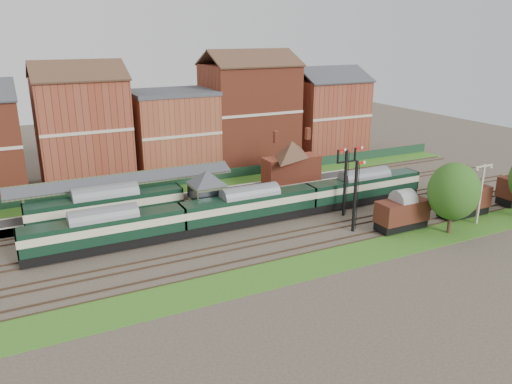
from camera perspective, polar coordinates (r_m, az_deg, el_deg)
name	(u,v)px	position (r m, az deg, el deg)	size (l,w,h in m)	color
ground	(243,225)	(56.65, -1.45, -3.81)	(160.00, 160.00, 0.00)	#473D33
grass_back	(195,187)	(70.63, -7.01, 0.54)	(90.00, 4.50, 0.06)	#2D6619
grass_front	(299,268)	(46.99, 4.89, -8.61)	(90.00, 5.00, 0.06)	#2D6619
fence	(190,179)	(72.23, -7.57, 1.51)	(90.00, 0.12, 1.50)	#193823
platform	(174,202)	(63.36, -9.33, -1.17)	(55.00, 3.40, 1.00)	#2D2D2D
signal_box	(207,194)	(57.28, -5.58, -0.25)	(5.40, 5.40, 6.00)	#637A57
brick_hut	(269,201)	(61.07, 1.48, -0.98)	(3.20, 2.64, 2.94)	brown
station_building	(292,161)	(69.02, 4.09, 3.60)	(8.10, 8.10, 5.90)	#993E26
canopy	(123,177)	(60.76, -14.92, 1.66)	(26.00, 3.89, 4.08)	#42492D
semaphore_bracket	(346,178)	(59.05, 10.20, 1.57)	(3.60, 0.25, 8.18)	black
semaphore_siding	(355,195)	(54.61, 11.27, -0.37)	(1.23, 0.25, 8.00)	black
yard_lamp	(481,190)	(61.18, 24.30, 0.17)	(2.60, 0.22, 7.00)	beige
town_backdrop	(172,128)	(77.23, -9.63, 7.25)	(69.00, 10.00, 16.00)	#993E26
dmu_train	(250,206)	(56.22, -0.68, -1.60)	(48.09, 2.53, 3.69)	black
platform_railcar	(107,207)	(57.91, -16.70, -1.66)	(17.07, 2.69, 3.93)	black
goods_van_a	(402,212)	(56.98, 16.34, -2.25)	(5.87, 2.54, 3.56)	black
goods_van_b	(464,199)	(63.64, 22.71, -0.74)	(6.15, 2.67, 3.73)	black
tree_far	(454,191)	(56.85, 21.65, 0.06)	(5.40, 5.40, 7.88)	#382619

